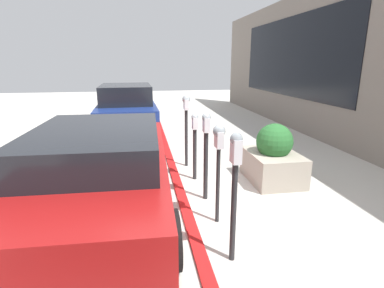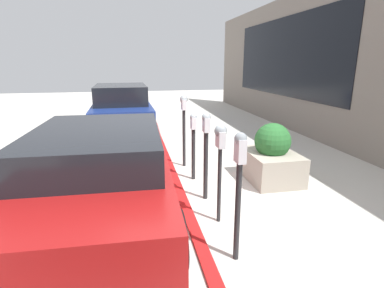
% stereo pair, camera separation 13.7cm
% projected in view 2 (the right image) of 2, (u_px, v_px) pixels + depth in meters
% --- Properties ---
extents(ground_plane, '(40.00, 40.00, 0.00)m').
position_uv_depth(ground_plane, '(187.00, 199.00, 5.02)').
color(ground_plane, beige).
extents(curb_strip, '(24.50, 0.16, 0.04)m').
position_uv_depth(curb_strip, '(182.00, 198.00, 4.99)').
color(curb_strip, red).
rests_on(curb_strip, ground_plane).
extents(parking_meter_nearest, '(0.16, 0.13, 1.51)m').
position_uv_depth(parking_meter_nearest, '(239.00, 177.00, 3.23)').
color(parking_meter_nearest, '#232326').
rests_on(parking_meter_nearest, ground_plane).
extents(parking_meter_second, '(0.20, 0.17, 1.41)m').
position_uv_depth(parking_meter_second, '(220.00, 149.00, 4.04)').
color(parking_meter_second, '#232326').
rests_on(parking_meter_second, ground_plane).
extents(parking_meter_middle, '(0.17, 0.14, 1.45)m').
position_uv_depth(parking_meter_middle, '(206.00, 144.00, 4.79)').
color(parking_meter_middle, '#232326').
rests_on(parking_meter_middle, ground_plane).
extents(parking_meter_fourth, '(0.16, 0.13, 1.29)m').
position_uv_depth(parking_meter_fourth, '(193.00, 137.00, 5.66)').
color(parking_meter_fourth, '#232326').
rests_on(parking_meter_fourth, ground_plane).
extents(parking_meter_farthest, '(0.20, 0.17, 1.55)m').
position_uv_depth(parking_meter_farthest, '(184.00, 116.00, 6.34)').
color(parking_meter_farthest, '#232326').
rests_on(parking_meter_farthest, ground_plane).
extents(planter_box, '(1.19, 0.90, 1.12)m').
position_uv_depth(planter_box, '(271.00, 157.00, 5.72)').
color(planter_box, '#A39989').
rests_on(planter_box, ground_plane).
extents(parked_car_middle, '(4.57, 2.01, 1.36)m').
position_uv_depth(parked_car_middle, '(101.00, 169.00, 4.27)').
color(parked_car_middle, maroon).
rests_on(parked_car_middle, ground_plane).
extents(parked_car_rear, '(4.40, 1.91, 1.51)m').
position_uv_depth(parked_car_rear, '(122.00, 107.00, 9.92)').
color(parked_car_rear, navy).
rests_on(parked_car_rear, ground_plane).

